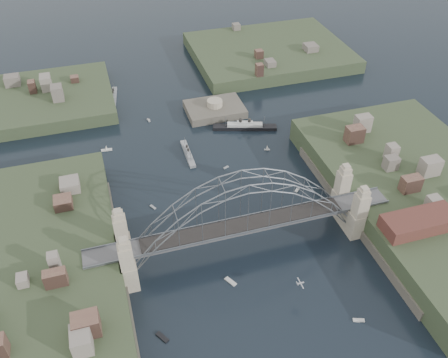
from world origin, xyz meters
The scene contains 23 objects.
ground centered at (0.00, 0.00, 0.00)m, with size 500.00×500.00×0.00m, color black.
bridge centered at (0.00, 0.00, 12.32)m, with size 84.00×13.80×24.60m.
shore_west centered at (-57.32, 0.00, 1.97)m, with size 50.50×90.00×12.00m.
shore_east centered at (57.32, 0.00, 1.97)m, with size 50.50×90.00×12.00m.
headland_nw centered at (-55.00, 95.00, 0.50)m, with size 60.00×45.00×9.00m, color #303E25.
headland_ne centered at (50.00, 110.00, 0.75)m, with size 70.00×55.00×9.50m, color #303E25.
fort_island centered at (12.00, 70.00, -0.34)m, with size 22.00×16.00×9.40m.
wharf_shed centered at (44.00, -14.00, 10.00)m, with size 20.00×8.00×4.00m, color #592D26.
finger_pier centered at (39.00, -28.00, 0.70)m, with size 4.00×22.00×1.40m, color #515154.
naval_cruiser_near centered at (-4.64, 45.79, 0.72)m, with size 2.21×15.54×4.66m.
naval_cruiser_far centered at (-24.44, 93.17, 0.76)m, with size 4.26×14.60×4.88m.
ocean_liner centered at (19.46, 55.66, 0.90)m, with size 23.46×9.97×5.78m.
aeroplane centered at (7.44, -20.49, 5.97)m, with size 1.85×3.52×0.51m.
small_boat_a centered at (-21.04, 22.81, 0.15)m, with size 1.73×2.37×0.45m.
small_boat_b centered at (5.87, 35.06, 0.15)m, with size 2.04×1.35×0.45m.
small_boat_c centered at (-6.95, -10.78, 0.15)m, with size 2.65×3.55×0.45m.
small_boat_d centered at (22.61, 40.50, 0.94)m, with size 2.12×1.34×2.38m.
small_boat_e centered at (-31.31, 56.73, 0.64)m, with size 3.86×1.58×2.38m.
small_boat_f centered at (-4.44, 44.87, 0.15)m, with size 1.58×1.63×0.45m.
small_boat_g centered at (18.83, -30.61, 0.15)m, with size 2.88×1.74×0.45m.
small_boat_h centered at (-13.91, 71.49, 0.29)m, with size 1.19×2.29×1.43m.
small_boat_i centered at (24.08, 17.66, 0.15)m, with size 2.43×2.55×0.45m.
small_boat_j centered at (-26.83, -21.52, 0.15)m, with size 2.84×3.56×0.45m.
Camera 1 is at (-31.02, -84.50, 98.06)m, focal length 38.14 mm.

